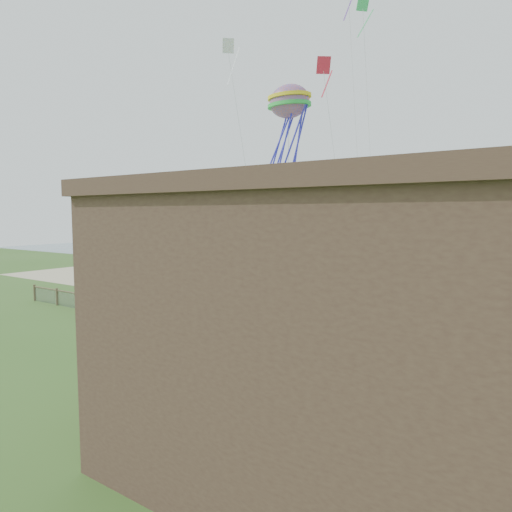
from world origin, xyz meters
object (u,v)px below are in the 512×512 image
object	(u,v)px
chainlink_fence	(217,327)
octopus_kite	(289,127)
motel	(442,341)
picnic_table	(243,373)

from	to	relation	value
chainlink_fence	octopus_kite	distance (m)	15.29
chainlink_fence	motel	xyz separation A→B (m)	(13.00, -7.00, 2.95)
chainlink_fence	octopus_kite	xyz separation A→B (m)	(-1.09, 9.30, 12.09)
motel	octopus_kite	xyz separation A→B (m)	(-14.09, 16.30, 9.14)
picnic_table	octopus_kite	world-z (taller)	octopus_kite
chainlink_fence	picnic_table	size ratio (longest dim) A/B	22.62
chainlink_fence	picnic_table	world-z (taller)	chainlink_fence
motel	picnic_table	distance (m)	8.88
motel	picnic_table	bearing A→B (deg)	162.34
chainlink_fence	motel	size ratio (longest dim) A/B	2.41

